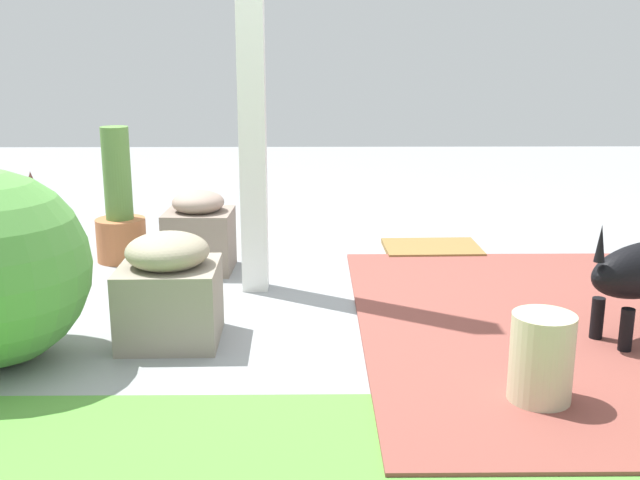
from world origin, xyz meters
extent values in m
plane|color=gray|center=(0.00, 0.00, 0.00)|extent=(12.00, 12.00, 0.00)
cube|color=brown|center=(-1.13, 0.35, 0.01)|extent=(1.80, 2.40, 0.02)
cube|color=white|center=(0.28, -0.26, 1.29)|extent=(0.13, 0.13, 2.58)
cube|color=gray|center=(0.62, -0.60, 0.17)|extent=(0.38, 0.35, 0.34)
ellipsoid|color=gray|center=(0.62, -0.60, 0.39)|extent=(0.29, 0.29, 0.13)
cube|color=gray|center=(0.59, 0.46, 0.17)|extent=(0.42, 0.40, 0.34)
ellipsoid|color=gray|center=(0.59, 0.46, 0.40)|extent=(0.35, 0.35, 0.16)
cylinder|color=#A7593E|center=(1.38, -0.18, 0.11)|extent=(0.30, 0.30, 0.22)
cone|color=brown|center=(1.38, -0.18, 0.43)|extent=(0.27, 0.27, 0.41)
cylinder|color=#AF673E|center=(1.11, -0.80, 0.13)|extent=(0.29, 0.29, 0.25)
cylinder|color=#58843D|center=(1.11, -0.80, 0.52)|extent=(0.16, 0.16, 0.54)
cylinder|color=black|center=(-1.23, 0.50, 0.10)|extent=(0.05, 0.05, 0.20)
cylinder|color=black|center=(-1.29, 0.64, 0.10)|extent=(0.05, 0.05, 0.20)
cone|color=black|center=(-1.16, 0.62, 0.47)|extent=(0.04, 0.04, 0.15)
cylinder|color=beige|center=(-0.81, 1.07, 0.17)|extent=(0.22, 0.22, 0.33)
cube|color=olive|center=(-0.76, -1.00, 0.01)|extent=(0.59, 0.43, 0.03)
camera|label=1|loc=(-0.01, 3.51, 1.23)|focal=42.34mm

